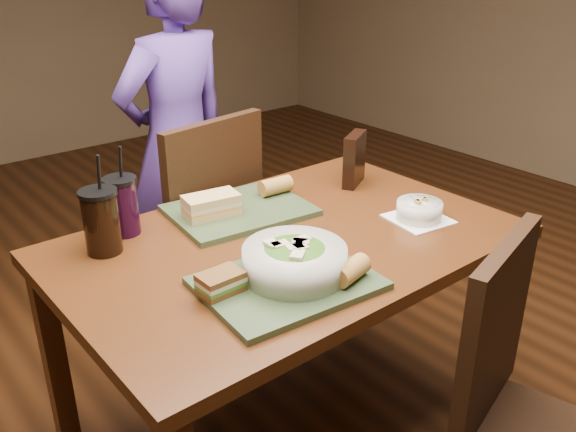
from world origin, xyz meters
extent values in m
cube|color=#48240E|center=(0.60, -0.38, 0.35)|extent=(0.06, 0.06, 0.71)
cube|color=#48240E|center=(-0.60, 0.38, 0.35)|extent=(0.06, 0.06, 0.71)
cube|color=#48240E|center=(0.60, 0.38, 0.35)|extent=(0.06, 0.06, 0.71)
cube|color=#48240E|center=(0.00, 0.00, 0.73)|extent=(1.30, 0.85, 0.04)
cube|color=black|center=(0.15, -0.60, 0.68)|extent=(0.39, 0.14, 0.47)
cube|color=black|center=(0.06, 0.67, 0.46)|extent=(0.49, 0.49, 0.04)
cube|color=black|center=(0.06, 0.47, 0.73)|extent=(0.43, 0.10, 0.51)
cube|color=black|center=(-0.12, 0.48, 0.22)|extent=(0.04, 0.04, 0.44)
cube|color=black|center=(0.24, 0.48, 0.22)|extent=(0.04, 0.04, 0.44)
cube|color=black|center=(-0.12, 0.85, 0.22)|extent=(0.04, 0.04, 0.44)
cube|color=black|center=(0.24, 0.85, 0.22)|extent=(0.04, 0.04, 0.44)
imported|color=#4F328B|center=(0.18, 0.95, 0.76)|extent=(0.60, 0.44, 1.52)
cube|color=#304126|center=(-0.17, -0.21, 0.76)|extent=(0.45, 0.36, 0.02)
cube|color=#304126|center=(0.00, 0.24, 0.76)|extent=(0.45, 0.37, 0.02)
cylinder|color=silver|center=(-0.14, -0.20, 0.81)|extent=(0.26, 0.26, 0.08)
ellipsoid|color=#427219|center=(-0.14, -0.20, 0.82)|extent=(0.21, 0.21, 0.07)
cube|color=beige|center=(-0.18, -0.16, 0.85)|extent=(0.03, 0.04, 0.01)
cube|color=beige|center=(-0.14, -0.21, 0.85)|extent=(0.04, 0.05, 0.01)
cube|color=beige|center=(-0.11, -0.19, 0.85)|extent=(0.04, 0.03, 0.01)
cube|color=beige|center=(-0.17, -0.17, 0.85)|extent=(0.05, 0.04, 0.01)
cube|color=beige|center=(-0.12, -0.19, 0.85)|extent=(0.05, 0.05, 0.01)
cube|color=beige|center=(-0.17, -0.24, 0.85)|extent=(0.05, 0.05, 0.01)
cube|color=beige|center=(-0.15, -0.21, 0.85)|extent=(0.05, 0.04, 0.01)
cube|color=white|center=(0.39, -0.16, 0.75)|extent=(0.19, 0.19, 0.00)
cylinder|color=silver|center=(0.39, -0.16, 0.78)|extent=(0.14, 0.14, 0.05)
cylinder|color=black|center=(0.39, -0.16, 0.80)|extent=(0.12, 0.12, 0.01)
cube|color=#B28947|center=(0.38, -0.16, 0.81)|extent=(0.01, 0.01, 0.01)
cube|color=#B28947|center=(0.41, -0.16, 0.81)|extent=(0.02, 0.02, 0.01)
cube|color=#B28947|center=(0.38, -0.16, 0.81)|extent=(0.01, 0.01, 0.01)
cube|color=#B28947|center=(0.41, -0.16, 0.81)|extent=(0.02, 0.02, 0.01)
cube|color=#B28947|center=(0.38, -0.15, 0.81)|extent=(0.02, 0.02, 0.01)
cube|color=#593819|center=(-0.33, -0.15, 0.78)|extent=(0.11, 0.07, 0.01)
cube|color=#3F721E|center=(-0.33, -0.15, 0.79)|extent=(0.11, 0.07, 0.01)
cube|color=beige|center=(-0.33, -0.15, 0.80)|extent=(0.11, 0.07, 0.01)
cube|color=#593819|center=(-0.33, -0.15, 0.81)|extent=(0.11, 0.07, 0.01)
cube|color=tan|center=(-0.10, 0.24, 0.78)|extent=(0.18, 0.12, 0.02)
cube|color=orange|center=(-0.10, 0.24, 0.79)|extent=(0.18, 0.12, 0.01)
cube|color=beige|center=(-0.10, 0.24, 0.80)|extent=(0.18, 0.12, 0.01)
cube|color=tan|center=(-0.10, 0.24, 0.82)|extent=(0.18, 0.12, 0.02)
cylinder|color=#AD7533|center=(-0.05, -0.31, 0.79)|extent=(0.12, 0.08, 0.05)
cylinder|color=#AD7533|center=(0.16, 0.26, 0.80)|extent=(0.11, 0.06, 0.05)
cylinder|color=black|center=(-0.44, 0.26, 0.84)|extent=(0.10, 0.10, 0.17)
cylinder|color=black|center=(-0.44, 0.26, 0.93)|extent=(0.10, 0.10, 0.01)
cylinder|color=black|center=(-0.43, 0.26, 0.98)|extent=(0.01, 0.03, 0.11)
cylinder|color=black|center=(-0.35, 0.33, 0.83)|extent=(0.09, 0.09, 0.16)
cylinder|color=black|center=(-0.35, 0.33, 0.92)|extent=(0.10, 0.10, 0.01)
cylinder|color=black|center=(-0.34, 0.33, 0.96)|extent=(0.01, 0.03, 0.10)
cube|color=black|center=(0.45, 0.19, 0.84)|extent=(0.14, 0.10, 0.18)
camera|label=1|loc=(-1.00, -1.22, 1.53)|focal=38.00mm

